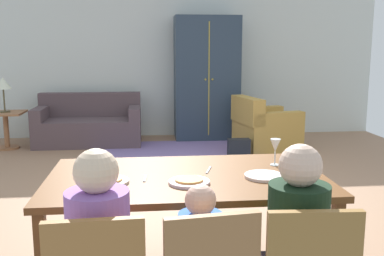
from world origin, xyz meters
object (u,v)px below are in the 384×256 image
at_px(plate_near_woman, 264,176).
at_px(side_table, 6,125).
at_px(plate_near_child, 189,182).
at_px(dining_table, 186,185).
at_px(table_lamp, 3,85).
at_px(handbag, 239,148).
at_px(armchair, 264,128).
at_px(armoire, 207,78).
at_px(plate_near_man, 108,182).
at_px(wine_glass, 275,147).
at_px(couch, 89,125).

height_order(plate_near_woman, side_table, plate_near_woman).
relative_size(plate_near_child, plate_near_woman, 1.00).
distance_m(dining_table, table_lamp, 5.05).
bearing_deg(plate_near_woman, side_table, 122.90).
height_order(table_lamp, handbag, table_lamp).
distance_m(armchair, armoire, 1.41).
bearing_deg(plate_near_man, armoire, 75.69).
distance_m(wine_glass, table_lamp, 5.23).
bearing_deg(wine_glass, plate_near_woman, -118.03).
distance_m(plate_near_child, armoire, 5.17).
bearing_deg(side_table, couch, 11.68).
height_order(couch, armchair, same).
bearing_deg(side_table, wine_glass, -54.06).
relative_size(wine_glass, armchair, 0.18).
bearing_deg(plate_near_child, plate_near_man, 172.91).
height_order(plate_near_man, armchair, armchair).
xyz_separation_m(couch, handbag, (2.28, -1.16, -0.17)).
xyz_separation_m(plate_near_man, side_table, (-1.95, 4.53, -0.39)).
distance_m(plate_near_child, wine_glass, 0.74).
relative_size(plate_near_woman, table_lamp, 0.46).
xyz_separation_m(side_table, handbag, (3.53, -0.90, -0.25)).
bearing_deg(armchair, table_lamp, 174.18).
height_order(dining_table, handbag, dining_table).
height_order(armoire, side_table, armoire).
bearing_deg(couch, plate_near_man, -81.62).
relative_size(plate_near_man, table_lamp, 0.46).
bearing_deg(plate_near_woman, table_lamp, 122.90).
xyz_separation_m(plate_near_woman, side_table, (-2.92, 4.51, -0.39)).
height_order(plate_near_child, plate_near_woman, same).
bearing_deg(wine_glass, plate_near_man, -164.92).
xyz_separation_m(side_table, table_lamp, (-0.00, 0.00, 0.63)).
xyz_separation_m(dining_table, side_table, (-2.44, 4.41, -0.32)).
xyz_separation_m(plate_near_child, handbag, (1.09, 3.69, -0.64)).
distance_m(dining_table, wine_glass, 0.69).
relative_size(plate_near_woman, armchair, 0.25).
distance_m(plate_near_woman, armoire, 5.04).
relative_size(side_table, handbag, 1.81).
height_order(plate_near_woman, armoire, armoire).
bearing_deg(plate_near_child, table_lamp, 117.95).
xyz_separation_m(couch, side_table, (-1.25, -0.26, 0.07)).
xyz_separation_m(dining_table, couch, (-1.19, 4.67, -0.39)).
bearing_deg(plate_near_woman, dining_table, 168.28).
distance_m(plate_near_woman, handbag, 3.72).
relative_size(plate_near_child, handbag, 0.78).
bearing_deg(table_lamp, armoire, 8.95).
bearing_deg(plate_near_man, couch, 98.38).
xyz_separation_m(dining_table, plate_near_child, (0.00, -0.18, 0.08)).
height_order(wine_glass, handbag, wine_glass).
xyz_separation_m(couch, armchair, (2.78, -0.67, 0.02)).
xyz_separation_m(plate_near_man, handbag, (1.57, 3.63, -0.64)).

